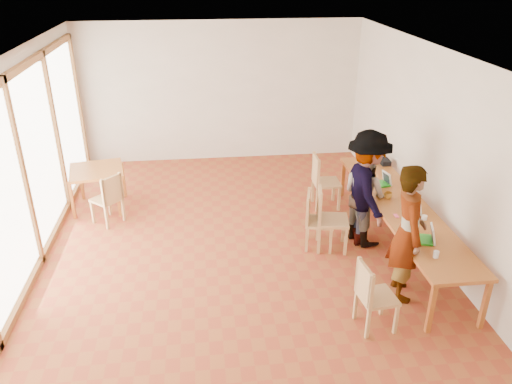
{
  "coord_description": "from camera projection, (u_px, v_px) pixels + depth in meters",
  "views": [
    {
      "loc": [
        -0.47,
        -6.64,
        4.17
      ],
      "look_at": [
        0.27,
        -0.22,
        1.1
      ],
      "focal_mm": 35.0,
      "sensor_mm": 36.0,
      "label": 1
    }
  ],
  "objects": [
    {
      "name": "clear_glass",
      "position": [
        436.0,
        254.0,
        6.22
      ],
      "size": [
        0.07,
        0.07,
        0.09
      ],
      "primitive_type": "cylinder",
      "color": "silver",
      "rests_on": "communal_table"
    },
    {
      "name": "chair_mid",
      "position": [
        326.0,
        212.0,
        7.62
      ],
      "size": [
        0.55,
        0.55,
        0.54
      ],
      "rotation": [
        0.0,
        0.0,
        -0.19
      ],
      "color": "tan",
      "rests_on": "ground"
    },
    {
      "name": "chair_far",
      "position": [
        314.0,
        214.0,
        7.67
      ],
      "size": [
        0.53,
        0.53,
        0.49
      ],
      "rotation": [
        0.0,
        0.0,
        -0.26
      ],
      "color": "tan",
      "rests_on": "ground"
    },
    {
      "name": "pink_phone",
      "position": [
        396.0,
        216.0,
        7.22
      ],
      "size": [
        0.05,
        0.1,
        0.01
      ],
      "primitive_type": "cube",
      "color": "#F34577",
      "rests_on": "communal_table"
    },
    {
      "name": "laptop_near",
      "position": [
        429.0,
        237.0,
        6.58
      ],
      "size": [
        0.3,
        0.32,
        0.23
      ],
      "rotation": [
        0.0,
        0.0,
        -0.32
      ],
      "color": "green",
      "rests_on": "communal_table"
    },
    {
      "name": "ceiling",
      "position": [
        233.0,
        53.0,
        6.5
      ],
      "size": [
        6.0,
        8.0,
        0.04
      ],
      "primitive_type": "cube",
      "color": "white",
      "rests_on": "wall_back"
    },
    {
      "name": "person_mid",
      "position": [
        364.0,
        194.0,
        7.81
      ],
      "size": [
        0.84,
        0.93,
        1.57
      ],
      "primitive_type": "imported",
      "rotation": [
        0.0,
        0.0,
        1.97
      ],
      "color": "gray",
      "rests_on": "ground"
    },
    {
      "name": "yellow_mug",
      "position": [
        388.0,
        195.0,
        7.74
      ],
      "size": [
        0.16,
        0.16,
        0.1
      ],
      "primitive_type": "imported",
      "rotation": [
        0.0,
        0.0,
        -0.32
      ],
      "color": "#C08327",
      "rests_on": "communal_table"
    },
    {
      "name": "chair_spare",
      "position": [
        109.0,
        194.0,
        8.35
      ],
      "size": [
        0.59,
        0.59,
        0.48
      ],
      "rotation": [
        0.0,
        0.0,
        2.41
      ],
      "color": "tan",
      "rests_on": "ground"
    },
    {
      "name": "wall_front",
      "position": [
        279.0,
        369.0,
        3.56
      ],
      "size": [
        6.0,
        0.1,
        3.0
      ],
      "primitive_type": "cube",
      "color": "beige",
      "rests_on": "ground"
    },
    {
      "name": "laptop_far",
      "position": [
        384.0,
        181.0,
        8.22
      ],
      "size": [
        0.27,
        0.29,
        0.21
      ],
      "rotation": [
        0.0,
        0.0,
        0.23
      ],
      "color": "green",
      "rests_on": "communal_table"
    },
    {
      "name": "person_near",
      "position": [
        408.0,
        233.0,
        6.41
      ],
      "size": [
        0.55,
        0.75,
        1.88
      ],
      "primitive_type": "imported",
      "rotation": [
        0.0,
        0.0,
        1.41
      ],
      "color": "gray",
      "rests_on": "ground"
    },
    {
      "name": "chair_empty",
      "position": [
        321.0,
        176.0,
        8.91
      ],
      "size": [
        0.46,
        0.46,
        0.53
      ],
      "rotation": [
        0.0,
        0.0,
        -0.01
      ],
      "color": "tan",
      "rests_on": "ground"
    },
    {
      "name": "chair_near",
      "position": [
        371.0,
        290.0,
        5.95
      ],
      "size": [
        0.47,
        0.47,
        0.49
      ],
      "rotation": [
        0.0,
        0.0,
        0.11
      ],
      "color": "tan",
      "rests_on": "ground"
    },
    {
      "name": "wall_right",
      "position": [
        435.0,
        153.0,
        7.46
      ],
      "size": [
        0.1,
        8.0,
        3.0
      ],
      "primitive_type": "cube",
      "color": "beige",
      "rests_on": "ground"
    },
    {
      "name": "black_pouch",
      "position": [
        385.0,
        162.0,
        9.02
      ],
      "size": [
        0.16,
        0.26,
        0.09
      ],
      "primitive_type": "cube",
      "color": "black",
      "rests_on": "communal_table"
    },
    {
      "name": "side_table",
      "position": [
        97.0,
        173.0,
        8.85
      ],
      "size": [
        0.9,
        0.9,
        0.75
      ],
      "rotation": [
        0.0,
        0.0,
        0.19
      ],
      "color": "#AC5626",
      "rests_on": "ground"
    },
    {
      "name": "ground",
      "position": [
        237.0,
        250.0,
        7.79
      ],
      "size": [
        8.0,
        8.0,
        0.0
      ],
      "primitive_type": "plane",
      "color": "#984A24",
      "rests_on": "ground"
    },
    {
      "name": "window_wall",
      "position": [
        21.0,
        171.0,
        6.84
      ],
      "size": [
        0.1,
        8.0,
        3.0
      ],
      "primitive_type": "cube",
      "color": "white",
      "rests_on": "ground"
    },
    {
      "name": "communal_table",
      "position": [
        401.0,
        207.0,
        7.58
      ],
      "size": [
        0.8,
        4.0,
        0.75
      ],
      "color": "#AC5626",
      "rests_on": "ground"
    },
    {
      "name": "laptop_mid",
      "position": [
        414.0,
        209.0,
        7.3
      ],
      "size": [
        0.21,
        0.25,
        0.2
      ],
      "rotation": [
        0.0,
        0.0,
        0.02
      ],
      "color": "green",
      "rests_on": "communal_table"
    },
    {
      "name": "condiment_cup",
      "position": [
        424.0,
        218.0,
        7.13
      ],
      "size": [
        0.08,
        0.08,
        0.06
      ],
      "primitive_type": "cylinder",
      "color": "white",
      "rests_on": "communal_table"
    },
    {
      "name": "wall_back",
      "position": [
        221.0,
        92.0,
        10.74
      ],
      "size": [
        6.0,
        0.1,
        3.0
      ],
      "primitive_type": "cube",
      "color": "beige",
      "rests_on": "ground"
    },
    {
      "name": "green_bottle",
      "position": [
        367.0,
        157.0,
        8.95
      ],
      "size": [
        0.07,
        0.07,
        0.28
      ],
      "primitive_type": "cylinder",
      "color": "#1D6F24",
      "rests_on": "communal_table"
    },
    {
      "name": "person_far",
      "position": [
        366.0,
        189.0,
        7.66
      ],
      "size": [
        0.7,
        1.21,
        1.86
      ],
      "primitive_type": "imported",
      "rotation": [
        0.0,
        0.0,
        1.58
      ],
      "color": "gray",
      "rests_on": "ground"
    }
  ]
}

